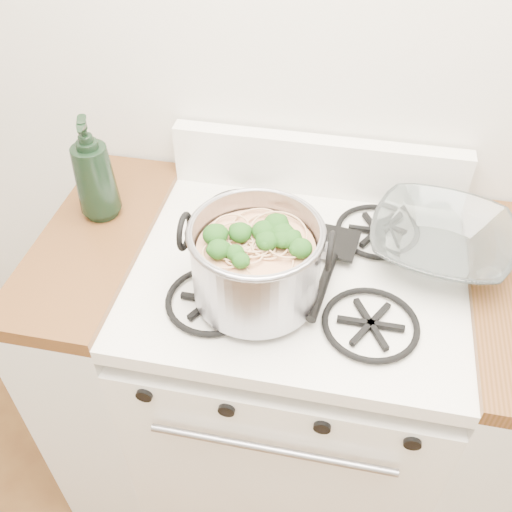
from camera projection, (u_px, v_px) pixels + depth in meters
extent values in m
plane|color=silver|center=(332.00, 17.00, 1.25)|extent=(3.60, 0.00, 3.60)
cube|color=white|center=(291.00, 388.00, 1.66)|extent=(0.76, 0.65, 0.81)
cube|color=white|center=(299.00, 273.00, 1.34)|extent=(0.76, 0.65, 0.04)
cube|color=black|center=(272.00, 489.00, 1.43)|extent=(0.58, 0.02, 0.46)
cube|color=black|center=(300.00, 263.00, 1.32)|extent=(0.60, 0.56, 0.02)
cylinder|color=black|center=(146.00, 392.00, 1.22)|extent=(0.04, 0.03, 0.04)
cylinder|color=black|center=(228.00, 406.00, 1.19)|extent=(0.04, 0.03, 0.04)
cylinder|color=black|center=(323.00, 423.00, 1.16)|extent=(0.04, 0.03, 0.04)
cylinder|color=black|center=(412.00, 439.00, 1.14)|extent=(0.04, 0.03, 0.04)
cube|color=silver|center=(125.00, 353.00, 1.71)|extent=(0.25, 0.65, 0.88)
cube|color=#4D2F12|center=(95.00, 239.00, 1.40)|extent=(0.25, 0.65, 0.04)
cylinder|color=#93929A|center=(256.00, 262.00, 1.17)|extent=(0.27, 0.27, 0.18)
torus|color=#93929A|center=(256.00, 231.00, 1.11)|extent=(0.28, 0.28, 0.01)
torus|color=black|center=(184.00, 231.00, 1.15)|extent=(0.01, 0.08, 0.08)
torus|color=black|center=(330.00, 251.00, 1.11)|extent=(0.01, 0.08, 0.08)
cylinder|color=tan|center=(256.00, 270.00, 1.19)|extent=(0.24, 0.24, 0.13)
sphere|color=#1A4612|center=(256.00, 240.00, 1.13)|extent=(0.04, 0.04, 0.04)
sphere|color=#1A4612|center=(256.00, 240.00, 1.13)|extent=(0.04, 0.04, 0.04)
sphere|color=#1A4612|center=(256.00, 240.00, 1.13)|extent=(0.04, 0.04, 0.04)
sphere|color=#1A4612|center=(256.00, 240.00, 1.13)|extent=(0.04, 0.04, 0.04)
sphere|color=#1A4612|center=(256.00, 240.00, 1.13)|extent=(0.04, 0.04, 0.04)
sphere|color=#1A4612|center=(256.00, 240.00, 1.13)|extent=(0.04, 0.04, 0.04)
sphere|color=#1A4612|center=(256.00, 240.00, 1.13)|extent=(0.04, 0.04, 0.04)
sphere|color=#1A4612|center=(256.00, 240.00, 1.13)|extent=(0.04, 0.04, 0.04)
sphere|color=#1A4612|center=(256.00, 240.00, 1.13)|extent=(0.04, 0.04, 0.04)
sphere|color=#1A4612|center=(256.00, 240.00, 1.13)|extent=(0.04, 0.04, 0.04)
sphere|color=#1A4612|center=(256.00, 240.00, 1.13)|extent=(0.04, 0.04, 0.04)
sphere|color=#1A4612|center=(256.00, 240.00, 1.13)|extent=(0.04, 0.04, 0.04)
imported|color=white|center=(438.00, 248.00, 1.31)|extent=(0.15, 0.15, 0.03)
imported|color=black|center=(93.00, 169.00, 1.34)|extent=(0.13, 0.13, 0.27)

